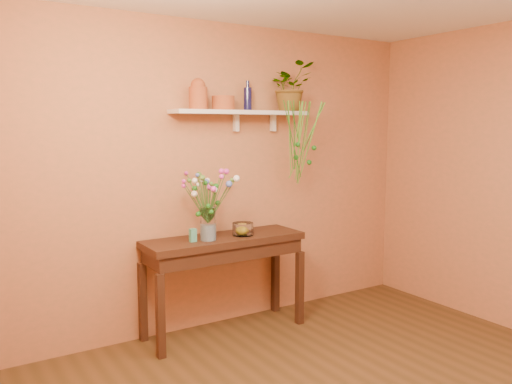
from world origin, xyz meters
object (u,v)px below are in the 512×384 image
Objects in this scene: bouquet at (209,189)px; glass_bowl at (243,230)px; sideboard at (224,251)px; spider_plant at (290,87)px; glass_vase at (208,226)px; blue_bottle at (248,98)px; terracotta_jug at (198,95)px.

bouquet reaches higher than glass_bowl.
spider_plant reaches higher than sideboard.
glass_vase is at bearing -162.80° from sideboard.
bouquet is at bearing -175.67° from glass_bowl.
glass_bowl is at bearing 4.33° from bouquet.
glass_vase is at bearing 143.27° from bouquet.
blue_bottle is at bearing 20.94° from glass_vase.
terracotta_jug is at bearing 158.17° from glass_bowl.
blue_bottle is 0.49× the size of bouquet.
bouquet is (0.01, -0.16, -0.77)m from terracotta_jug.
sideboard is at bearing -173.49° from spider_plant.
terracotta_jug is at bearing -175.87° from blue_bottle.
blue_bottle is at bearing 4.13° from terracotta_jug.
blue_bottle is 1.44× the size of glass_bowl.
bouquet is 0.51m from glass_bowl.
blue_bottle reaches higher than glass_bowl.
glass_vase is (-0.00, -0.16, -1.09)m from terracotta_jug.
spider_plant is 1.60× the size of glass_vase.
glass_bowl is (-0.59, -0.12, -1.26)m from spider_plant.
bouquet is at bearing -36.73° from glass_vase.
spider_plant is (0.93, -0.02, 0.10)m from terracotta_jug.
blue_bottle reaches higher than glass_vase.
glass_vase is 0.31m from bouquet.
sideboard is 5.48× the size of terracotta_jug.
spider_plant is 1.39m from glass_bowl.
blue_bottle is 0.94× the size of glass_vase.
bouquet reaches higher than glass_vase.
glass_vase is 0.52× the size of bouquet.
blue_bottle is 0.93m from bouquet.
sideboard is at bearing -157.07° from blue_bottle.
sideboard is 1.62m from spider_plant.
blue_bottle is 1.20m from glass_vase.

